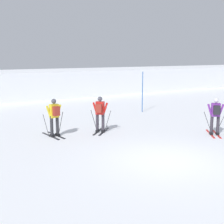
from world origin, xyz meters
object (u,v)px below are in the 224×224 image
(skier_red, at_px, (100,113))
(skier_yellow, at_px, (54,116))
(trail_marker_pole, at_px, (142,92))
(skier_purple, at_px, (215,115))

(skier_red, height_order, skier_yellow, same)
(skier_red, distance_m, trail_marker_pole, 6.09)
(skier_red, bearing_deg, trail_marker_pole, 34.13)
(skier_purple, height_order, skier_red, same)
(skier_purple, relative_size, trail_marker_pole, 0.66)
(skier_red, bearing_deg, skier_yellow, 169.79)
(skier_yellow, bearing_deg, skier_purple, -29.11)
(trail_marker_pole, bearing_deg, skier_purple, -96.98)
(skier_purple, distance_m, skier_red, 5.27)
(skier_purple, relative_size, skier_red, 1.00)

